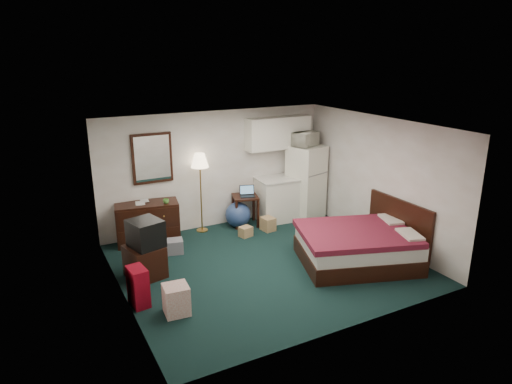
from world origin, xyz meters
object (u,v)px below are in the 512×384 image
dresser (148,223)px  tv_stand (145,261)px  suitcase (138,287)px  fridge (306,182)px  desk (245,210)px  floor_lamp (201,193)px  bed (357,247)px  kitchen_counter (277,200)px

dresser → tv_stand: size_ratio=2.02×
dresser → suitcase: dresser is taller
fridge → desk: bearing=157.2°
floor_lamp → tv_stand: floor_lamp is taller
desk → dresser: bearing=-165.4°
tv_stand → desk: bearing=15.4°
floor_lamp → fridge: floor_lamp is taller
suitcase → floor_lamp: bearing=43.9°
bed → desk: bearing=128.0°
fridge → suitcase: bearing=-170.7°
desk → fridge: (1.45, -0.17, 0.50)m
dresser → bed: (3.07, -2.69, -0.10)m
kitchen_counter → suitcase: size_ratio=1.55×
floor_lamp → suitcase: bearing=-129.5°
dresser → floor_lamp: bearing=14.3°
bed → fridge: bearing=96.6°
fridge → kitchen_counter: bearing=153.5°
kitchen_counter → tv_stand: (-3.36, -1.32, -0.20)m
suitcase → fridge: bearing=18.6°
fridge → tv_stand: size_ratio=2.78×
dresser → fridge: fridge is taller
kitchen_counter → fridge: size_ratio=0.57×
dresser → suitcase: size_ratio=1.99×
bed → tv_stand: 3.73m
tv_stand → suitcase: suitcase is taller
kitchen_counter → dresser: bearing=-178.1°
floor_lamp → bed: floor_lamp is taller
kitchen_counter → tv_stand: bearing=-154.8°
floor_lamp → desk: 1.10m
dresser → tv_stand: (-0.44, -1.42, -0.14)m
dresser → tv_stand: 1.49m
dresser → desk: size_ratio=1.81×
kitchen_counter → tv_stand: size_ratio=1.58×
floor_lamp → dresser: bearing=-176.8°
floor_lamp → bed: (1.90, -2.75, -0.53)m
tv_stand → kitchen_counter: bearing=8.9°
floor_lamp → kitchen_counter: floor_lamp is taller
desk → tv_stand: 2.92m
fridge → bed: (-0.53, -2.46, -0.52)m
dresser → fridge: size_ratio=0.73×
kitchen_counter → bed: size_ratio=0.48×
desk → suitcase: size_ratio=1.10×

